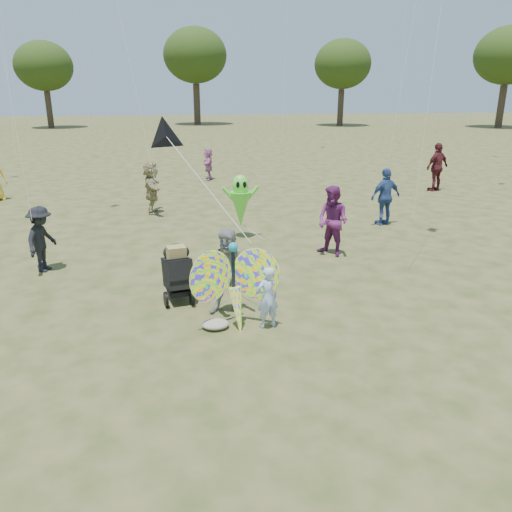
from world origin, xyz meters
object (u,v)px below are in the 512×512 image
at_px(crowd_d, 152,188).
at_px(crowd_e, 333,221).
at_px(adult_man, 230,273).
at_px(butterfly_kite, 235,286).
at_px(crowd_b, 42,239).
at_px(jogging_stroller, 177,269).
at_px(crowd_j, 208,164).
at_px(crowd_c, 385,197).
at_px(alien_kite, 241,203).
at_px(crowd_h, 437,167).
at_px(child_girl, 268,298).

height_order(crowd_d, crowd_e, crowd_e).
height_order(adult_man, crowd_e, crowd_e).
bearing_deg(butterfly_kite, crowd_b, 137.36).
distance_m(crowd_b, jogging_stroller, 3.61).
xyz_separation_m(adult_man, crowd_b, (-3.84, 3.00, -0.06)).
bearing_deg(crowd_j, crowd_d, -16.17).
height_order(crowd_c, butterfly_kite, crowd_c).
relative_size(crowd_c, butterfly_kite, 0.98).
distance_m(crowd_b, alien_kite, 5.11).
distance_m(crowd_b, crowd_c, 9.55).
height_order(crowd_h, jogging_stroller, crowd_h).
height_order(jogging_stroller, alien_kite, alien_kite).
relative_size(adult_man, crowd_c, 0.94).
relative_size(jogging_stroller, alien_kite, 0.63).
distance_m(crowd_e, crowd_h, 9.93).
bearing_deg(crowd_d, crowd_c, -113.39).
relative_size(crowd_b, alien_kite, 0.85).
height_order(child_girl, crowd_d, crowd_d).
distance_m(crowd_j, alien_kite, 9.67).
height_order(crowd_h, alien_kite, crowd_h).
bearing_deg(crowd_h, jogging_stroller, 20.80).
bearing_deg(crowd_d, adult_man, -171.38).
bearing_deg(crowd_c, child_girl, 38.16).
relative_size(crowd_c, crowd_e, 0.99).
bearing_deg(crowd_b, jogging_stroller, -107.37).
height_order(crowd_j, alien_kite, alien_kite).
height_order(crowd_j, jogging_stroller, crowd_j).
bearing_deg(child_girl, crowd_h, -143.99).
relative_size(crowd_h, butterfly_kite, 1.10).
xyz_separation_m(crowd_b, crowd_h, (13.46, 7.26, 0.22)).
distance_m(adult_man, crowd_j, 14.60).
bearing_deg(crowd_h, child_girl, 29.42).
distance_m(crowd_j, jogging_stroller, 13.79).
height_order(crowd_b, crowd_d, crowd_d).
relative_size(crowd_d, crowd_j, 1.19).
xyz_separation_m(crowd_d, alien_kite, (2.46, -3.33, 0.12)).
height_order(crowd_h, crowd_j, crowd_h).
bearing_deg(alien_kite, jogging_stroller, -114.29).
relative_size(child_girl, crowd_c, 0.64).
bearing_deg(alien_kite, crowd_c, 8.16).
bearing_deg(crowd_b, child_girl, -111.18).
xyz_separation_m(crowd_j, alien_kite, (0.10, -9.67, 0.26)).
xyz_separation_m(child_girl, crowd_h, (9.06, 10.90, 0.41)).
xyz_separation_m(adult_man, crowd_c, (5.36, 5.55, 0.05)).
relative_size(adult_man, jogging_stroller, 1.46).
distance_m(crowd_d, crowd_j, 6.76).
xyz_separation_m(crowd_d, crowd_h, (11.18, 2.03, 0.11)).
relative_size(crowd_d, jogging_stroller, 1.54).
relative_size(adult_man, alien_kite, 0.92).
bearing_deg(adult_man, child_girl, -36.04).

